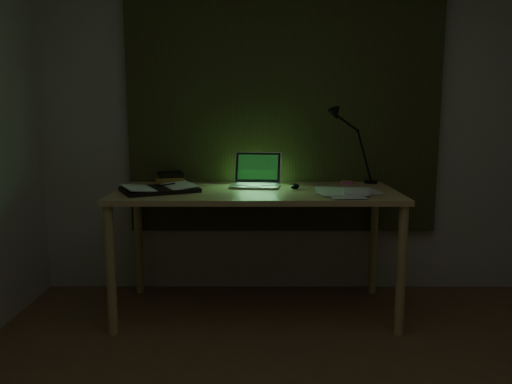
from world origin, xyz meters
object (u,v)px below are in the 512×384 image
(desk, at_px, (256,252))
(desk_lamp, at_px, (372,148))
(laptop, at_px, (255,170))
(open_textbook, at_px, (159,188))
(book_stack, at_px, (171,178))
(loose_papers, at_px, (347,192))

(desk, distance_m, desk_lamp, 1.08)
(desk, xyz_separation_m, laptop, (-0.01, 0.13, 0.52))
(open_textbook, xyz_separation_m, desk_lamp, (1.41, 0.37, 0.23))
(book_stack, height_order, loose_papers, book_stack)
(laptop, xyz_separation_m, desk_lamp, (0.81, 0.18, 0.13))
(desk, xyz_separation_m, loose_papers, (0.56, -0.13, 0.42))
(desk_lamp, bearing_deg, desk, -155.25)
(laptop, relative_size, desk_lamp, 0.73)
(laptop, distance_m, open_textbook, 0.63)
(loose_papers, bearing_deg, open_textbook, 176.54)
(open_textbook, xyz_separation_m, book_stack, (0.02, 0.30, 0.02))
(laptop, relative_size, book_stack, 1.64)
(laptop, xyz_separation_m, book_stack, (-0.58, 0.11, -0.07))
(desk, relative_size, book_stack, 8.11)
(open_textbook, distance_m, desk_lamp, 1.47)
(desk, bearing_deg, open_textbook, -174.54)
(open_textbook, bearing_deg, desk_lamp, -11.64)
(open_textbook, bearing_deg, book_stack, 59.23)
(desk, bearing_deg, loose_papers, -12.98)
(desk, height_order, laptop, laptop)
(book_stack, bearing_deg, laptop, -11.29)
(open_textbook, height_order, book_stack, book_stack)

